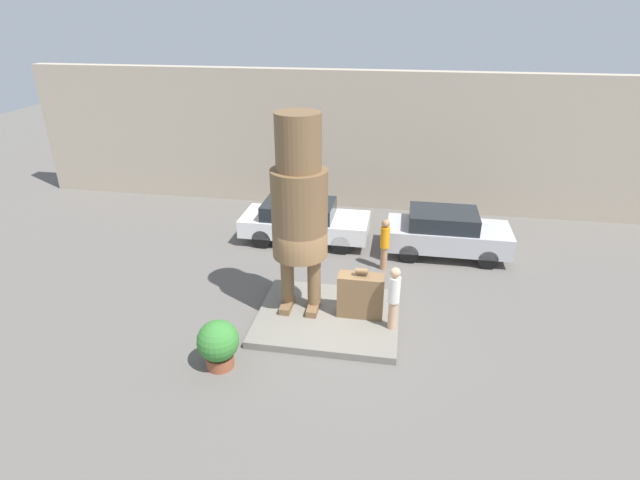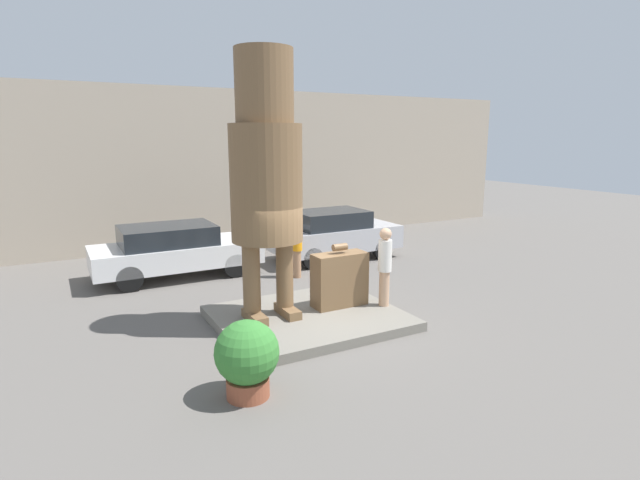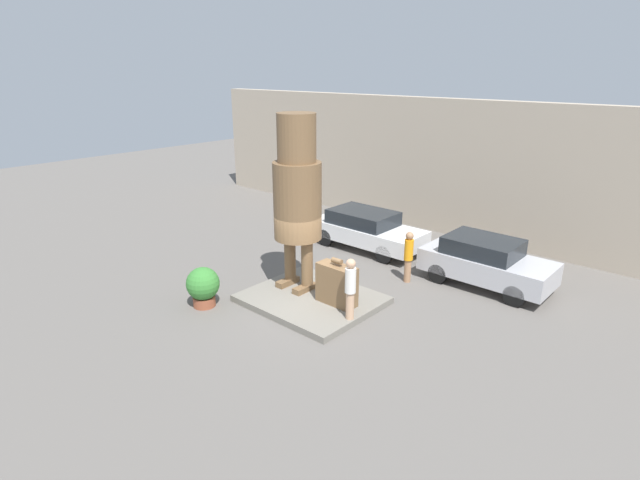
% 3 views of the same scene
% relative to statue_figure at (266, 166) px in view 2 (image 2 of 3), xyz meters
% --- Properties ---
extents(ground_plane, '(60.00, 60.00, 0.00)m').
position_rel_statue_figure_xyz_m(ground_plane, '(0.79, -0.25, -3.29)').
color(ground_plane, '#605B56').
extents(pedestal, '(3.76, 3.17, 0.19)m').
position_rel_statue_figure_xyz_m(pedestal, '(0.79, -0.25, -3.19)').
color(pedestal, slate).
rests_on(pedestal, ground_plane).
extents(building_backdrop, '(28.00, 0.60, 5.51)m').
position_rel_statue_figure_xyz_m(building_backdrop, '(0.79, 8.56, -0.53)').
color(building_backdrop, tan).
rests_on(building_backdrop, ground_plane).
extents(statue_figure, '(1.43, 1.43, 5.29)m').
position_rel_statue_figure_xyz_m(statue_figure, '(0.00, 0.00, 0.00)').
color(statue_figure, brown).
rests_on(statue_figure, pedestal).
extents(giant_suitcase, '(1.20, 0.51, 1.39)m').
position_rel_statue_figure_xyz_m(giant_suitcase, '(1.63, -0.11, -2.49)').
color(giant_suitcase, brown).
rests_on(giant_suitcase, pedestal).
extents(tourist, '(0.30, 0.30, 1.74)m').
position_rel_statue_figure_xyz_m(tourist, '(2.49, -0.58, -2.14)').
color(tourist, tan).
rests_on(tourist, pedestal).
extents(parked_car_white, '(4.49, 1.87, 1.47)m').
position_rel_statue_figure_xyz_m(parked_car_white, '(-0.87, 4.64, -2.50)').
color(parked_car_white, silver).
rests_on(parked_car_white, ground_plane).
extents(parked_car_silver, '(4.05, 1.80, 1.57)m').
position_rel_statue_figure_xyz_m(parked_car_silver, '(4.08, 4.35, -2.46)').
color(parked_car_silver, '#B7B7BC').
rests_on(parked_car_silver, ground_plane).
extents(planter_pot, '(0.97, 0.97, 1.20)m').
position_rel_statue_figure_xyz_m(planter_pot, '(-1.42, -2.54, -2.64)').
color(planter_pot, brown).
rests_on(planter_pot, ground_plane).
extents(worker_hivis, '(0.29, 0.29, 1.71)m').
position_rel_statue_figure_xyz_m(worker_hivis, '(2.09, 2.96, -2.35)').
color(worker_hivis, '#A87A56').
rests_on(worker_hivis, ground_plane).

